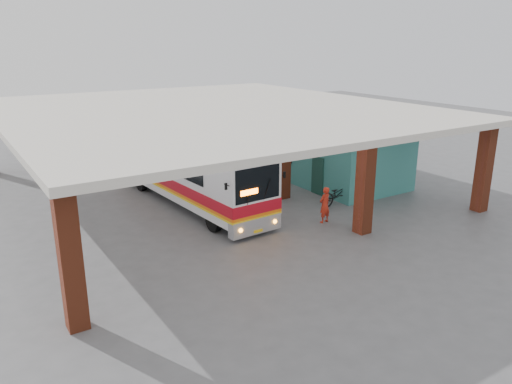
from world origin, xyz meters
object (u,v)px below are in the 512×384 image
object	(u,v)px
motorcycle	(338,194)
pedestrian	(325,205)
coach_bus	(188,170)
red_chair	(264,170)

from	to	relation	value
motorcycle	pedestrian	xyz separation A→B (m)	(-2.28, -1.64, 0.28)
motorcycle	pedestrian	bearing A→B (deg)	119.94
coach_bus	pedestrian	distance (m)	7.31
coach_bus	pedestrian	size ratio (longest dim) A/B	7.20
pedestrian	motorcycle	bearing A→B (deg)	-153.29
coach_bus	motorcycle	xyz separation A→B (m)	(6.32, -4.38, -1.18)
coach_bus	pedestrian	xyz separation A→B (m)	(4.04, -6.02, -0.91)
coach_bus	pedestrian	world-z (taller)	coach_bus
red_chair	pedestrian	bearing A→B (deg)	-84.34
coach_bus	motorcycle	world-z (taller)	coach_bus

